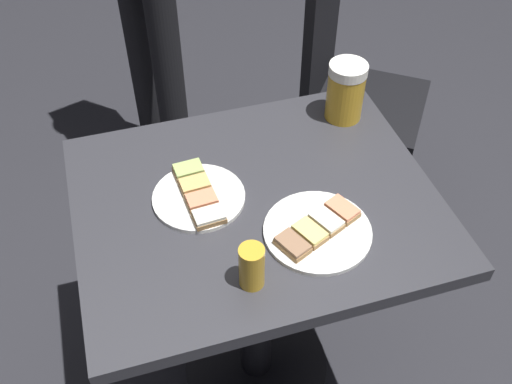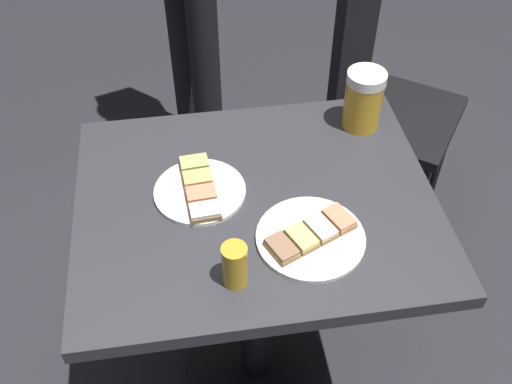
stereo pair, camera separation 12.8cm
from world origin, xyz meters
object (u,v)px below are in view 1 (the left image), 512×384
beer_mug (346,91)px  beer_glass_small (252,267)px  plate_near (199,196)px  plate_far (318,230)px  cafe_chair (347,86)px

beer_mug → beer_glass_small: (-0.43, 0.37, -0.03)m
beer_mug → beer_glass_small: beer_mug is taller
plate_near → plate_far: (-0.17, -0.21, -0.00)m
plate_near → beer_mug: (0.18, -0.42, 0.07)m
plate_near → plate_far: size_ratio=0.90×
plate_near → beer_glass_small: bearing=-169.0°
plate_far → cafe_chair: cafe_chair is taller
plate_near → cafe_chair: (0.55, -0.61, -0.21)m
beer_mug → cafe_chair: bearing=-27.5°
plate_far → beer_mug: beer_mug is taller
beer_mug → plate_near: bearing=113.6°
beer_mug → beer_glass_small: bearing=139.2°
beer_glass_small → cafe_chair: 1.01m
plate_far → beer_glass_small: beer_glass_small is taller
plate_near → cafe_chair: bearing=-47.9°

